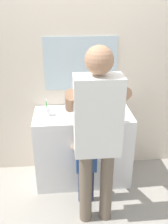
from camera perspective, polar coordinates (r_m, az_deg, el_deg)
name	(u,v)px	position (r m, az deg, el deg)	size (l,w,h in m)	color
ground_plane	(85,193)	(3.10, 0.26, -17.98)	(14.00, 14.00, 0.00)	#9E998E
back_wall	(80,67)	(2.99, -0.81, 10.17)	(4.40, 0.10, 2.70)	beige
vanity_cabinet	(83,147)	(3.06, -0.25, -7.98)	(1.11, 0.54, 0.90)	white
sink_basin	(83,110)	(2.80, -0.23, 0.51)	(0.34, 0.34, 0.11)	white
faucet	(82,101)	(2.98, -0.57, 2.57)	(0.18, 0.14, 0.18)	#B7BABF
toothbrush_cup	(48,112)	(2.80, -8.12, 0.11)	(0.07, 0.07, 0.21)	silver
soap_bottle	(107,105)	(2.92, 5.19, 1.69)	(0.06, 0.06, 0.17)	#B27FC6
child_toddler	(86,159)	(2.67, 0.48, -10.61)	(0.29, 0.29, 0.94)	#2D334C
adult_parent	(97,127)	(2.21, 3.03, -3.36)	(0.55, 0.58, 1.77)	#6B5B4C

